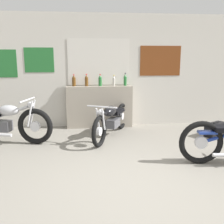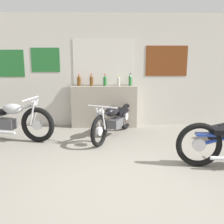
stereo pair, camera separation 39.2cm
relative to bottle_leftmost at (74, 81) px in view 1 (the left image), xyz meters
The scene contains 11 objects.
ground_plane 3.67m from the bottle_leftmost, 73.51° to the right, with size 24.00×24.00×0.00m, color gray.
wall_back 1.01m from the bottle_leftmost, ahead, with size 10.00×0.07×2.80m.
sill_counter 0.90m from the bottle_leftmost, ahead, with size 1.64×0.28×1.04m.
bottle_leftmost is the anchor object (origin of this frame).
bottle_left_center 0.31m from the bottle_leftmost, ahead, with size 0.08×0.08×0.30m.
bottle_center 0.65m from the bottle_leftmost, ahead, with size 0.08×0.08×0.29m.
bottle_right_center 0.99m from the bottle_leftmost, ahead, with size 0.06×0.06×0.27m.
bottle_rightmost 1.28m from the bottle_leftmost, ahead, with size 0.07×0.07×0.32m.
motorcycle_silver 1.92m from the bottle_leftmost, 142.18° to the right, with size 2.02×0.75×0.93m.
motorcycle_black 1.47m from the bottle_leftmost, 47.57° to the right, with size 1.04×1.88×0.80m.
hard_case_black 3.52m from the bottle_leftmost, 19.25° to the right, with size 0.58×0.46×0.32m.
Camera 1 is at (-0.73, -3.19, 1.77)m, focal length 42.00 mm.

